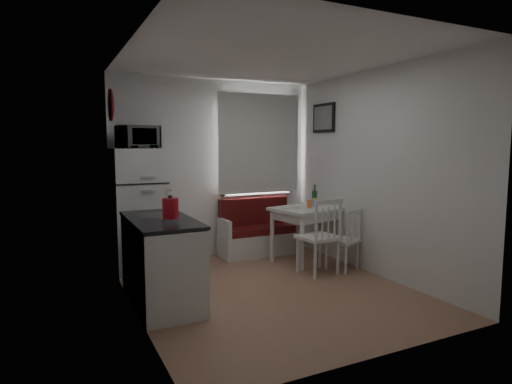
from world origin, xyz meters
TOP-DOWN VIEW (x-y plane):
  - floor at (0.00, 0.00)m, footprint 3.00×3.50m
  - ceiling at (0.00, 0.00)m, footprint 3.00×3.50m
  - wall_back at (0.00, 1.75)m, footprint 3.00×0.02m
  - wall_front at (0.00, -1.75)m, footprint 3.00×0.02m
  - wall_left at (-1.50, 0.00)m, footprint 0.02×3.50m
  - wall_right at (1.50, 0.00)m, footprint 0.02×3.50m
  - window at (0.70, 1.72)m, footprint 1.22×0.06m
  - curtain at (0.70, 1.65)m, footprint 1.35×0.02m
  - kitchen_counter at (-1.20, 0.16)m, footprint 0.62×1.32m
  - wall_sign at (-1.47, 1.45)m, footprint 0.03×0.40m
  - picture_frame at (1.48, 1.10)m, footprint 0.04×0.52m
  - bench at (0.60, 1.51)m, footprint 1.18×0.46m
  - dining_table at (1.11, 0.87)m, footprint 1.16×0.93m
  - chair_left at (0.86, 0.20)m, footprint 0.50×0.48m
  - chair_right at (1.25, 0.22)m, footprint 0.50×0.49m
  - fridge at (-1.18, 1.40)m, footprint 0.64×0.64m
  - microwave at (-1.18, 1.35)m, footprint 0.52×0.35m
  - kettle at (-1.15, -0.07)m, footprint 0.19×0.19m
  - wine_bottle at (1.25, 0.97)m, footprint 0.08×0.08m
  - drinking_glass_orange at (1.06, 0.82)m, footprint 0.06×0.06m
  - drinking_glass_blue at (1.19, 0.92)m, footprint 0.05×0.05m
  - plate at (0.81, 0.89)m, footprint 0.25×0.25m

SIDE VIEW (x-z plane):
  - floor at x=0.00m, z-range -0.01..0.01m
  - bench at x=0.60m, z-range -0.14..0.70m
  - kitchen_counter at x=-1.20m, z-range -0.12..1.04m
  - chair_right at x=1.25m, z-range 0.29..0.73m
  - chair_left at x=0.86m, z-range 0.34..0.87m
  - dining_table at x=1.11m, z-range 0.30..1.07m
  - plate at x=0.81m, z-range 0.77..0.79m
  - fridge at x=-1.18m, z-range 0.00..1.61m
  - drinking_glass_blue at x=1.19m, z-range 0.77..0.87m
  - drinking_glass_orange at x=1.06m, z-range 0.77..0.88m
  - wine_bottle at x=1.25m, z-range 0.77..1.08m
  - kettle at x=-1.15m, z-range 0.90..1.15m
  - wall_back at x=0.00m, z-range 0.00..2.60m
  - wall_front at x=0.00m, z-range 0.00..2.60m
  - wall_left at x=-1.50m, z-range 0.00..2.60m
  - wall_right at x=1.50m, z-range 0.00..2.60m
  - window at x=0.70m, z-range 0.89..2.36m
  - curtain at x=0.70m, z-range 0.93..2.42m
  - microwave at x=-1.18m, z-range 1.61..1.90m
  - picture_frame at x=1.48m, z-range 1.84..2.26m
  - wall_sign at x=-1.47m, z-range 1.95..2.35m
  - ceiling at x=0.00m, z-range 2.59..2.61m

